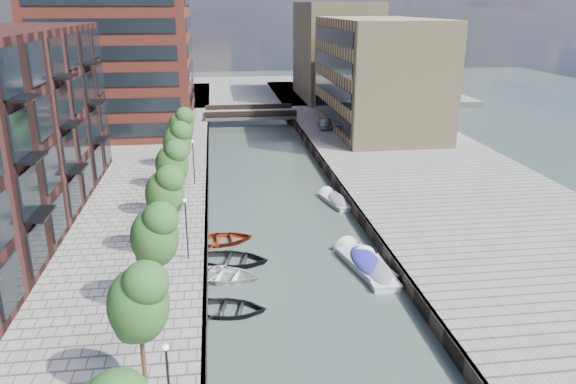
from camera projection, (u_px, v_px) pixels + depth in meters
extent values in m
plane|color=#38473F|center=(273.00, 191.00, 52.59)|extent=(300.00, 300.00, 0.00)
cube|color=gray|center=(437.00, 179.00, 54.41)|extent=(20.00, 140.00, 1.00)
cube|color=#332823|center=(207.00, 189.00, 51.68)|extent=(0.25, 140.00, 1.00)
cube|color=#332823|center=(337.00, 183.00, 53.18)|extent=(0.25, 140.00, 1.00)
cube|color=gray|center=(241.00, 92.00, 108.84)|extent=(80.00, 40.00, 1.00)
cube|color=brown|center=(113.00, 10.00, 68.91)|extent=(18.00, 18.00, 30.00)
cube|color=tan|center=(377.00, 74.00, 72.71)|extent=(12.00, 25.00, 14.00)
cube|color=tan|center=(335.00, 51.00, 96.83)|extent=(12.00, 20.00, 16.00)
cube|color=gray|center=(250.00, 114.00, 82.26)|extent=(13.00, 6.00, 0.60)
cube|color=#332823|center=(251.00, 114.00, 79.44)|extent=(13.00, 0.40, 0.80)
cube|color=#332823|center=(249.00, 107.00, 84.70)|extent=(13.00, 0.40, 0.80)
cylinder|color=#382619|center=(143.00, 358.00, 23.45)|extent=(0.20, 0.20, 3.20)
ellipsoid|color=#255620|center=(138.00, 300.00, 22.58)|extent=(2.50, 2.50, 3.25)
cylinder|color=#382619|center=(158.00, 280.00, 30.03)|extent=(0.20, 0.20, 3.20)
ellipsoid|color=#255620|center=(154.00, 233.00, 29.16)|extent=(2.50, 2.50, 3.25)
cylinder|color=#382619|center=(167.00, 231.00, 36.61)|extent=(0.20, 0.20, 3.20)
ellipsoid|color=#255620|center=(165.00, 191.00, 35.75)|extent=(2.50, 2.50, 3.25)
cylinder|color=#382619|center=(174.00, 196.00, 43.19)|extent=(0.20, 0.20, 3.20)
ellipsoid|color=#255620|center=(172.00, 162.00, 42.33)|extent=(2.50, 2.50, 3.25)
cylinder|color=#382619|center=(179.00, 171.00, 49.77)|extent=(0.20, 0.20, 3.20)
ellipsoid|color=#255620|center=(177.00, 141.00, 48.91)|extent=(2.50, 2.50, 3.25)
cylinder|color=#382619|center=(183.00, 151.00, 56.35)|extent=(0.20, 0.20, 3.20)
ellipsoid|color=#255620|center=(181.00, 125.00, 55.49)|extent=(2.50, 2.50, 3.25)
sphere|color=#FFF2CC|center=(166.00, 347.00, 20.03)|extent=(0.24, 0.24, 0.24)
cylinder|color=black|center=(187.00, 230.00, 35.70)|extent=(0.10, 0.10, 4.00)
sphere|color=#FFF2CC|center=(185.00, 200.00, 35.07)|extent=(0.24, 0.24, 0.24)
cylinder|color=black|center=(194.00, 163.00, 50.75)|extent=(0.10, 0.10, 4.00)
sphere|color=#FFF2CC|center=(193.00, 141.00, 50.11)|extent=(0.24, 0.24, 0.24)
imported|color=black|center=(227.00, 313.00, 31.87)|extent=(5.08, 4.08, 0.94)
imported|color=maroon|center=(221.00, 243.00, 41.20)|extent=(5.10, 3.93, 0.98)
imported|color=white|center=(224.00, 279.00, 35.74)|extent=(5.54, 4.62, 0.99)
imported|color=black|center=(232.00, 263.00, 37.92)|extent=(5.74, 4.68, 1.04)
cube|color=white|center=(376.00, 275.00, 36.14)|extent=(1.89, 4.68, 0.65)
cube|color=white|center=(376.00, 270.00, 36.03)|extent=(1.97, 4.78, 0.10)
cone|color=white|center=(365.00, 259.00, 38.28)|extent=(1.74, 0.97, 1.70)
ellipsoid|color=slate|center=(376.00, 270.00, 36.01)|extent=(1.77, 4.27, 0.56)
cube|color=beige|center=(365.00, 267.00, 37.30)|extent=(2.93, 5.42, 0.73)
cube|color=beige|center=(366.00, 261.00, 37.18)|extent=(3.04, 5.54, 0.11)
cone|color=beige|center=(349.00, 251.00, 39.58)|extent=(2.06, 1.38, 1.90)
ellipsoid|color=#21229B|center=(366.00, 261.00, 37.16)|extent=(2.72, 4.96, 0.62)
cube|color=silver|center=(337.00, 203.00, 49.20)|extent=(2.50, 4.47, 0.60)
cube|color=silver|center=(338.00, 200.00, 49.10)|extent=(2.59, 4.57, 0.09)
cone|color=silver|center=(327.00, 196.00, 51.05)|extent=(1.71, 1.17, 1.56)
ellipsoid|color=slate|center=(338.00, 199.00, 49.08)|extent=(2.32, 4.09, 0.51)
imported|color=#ADAFB2|center=(325.00, 123.00, 74.36)|extent=(2.02, 4.31, 1.42)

